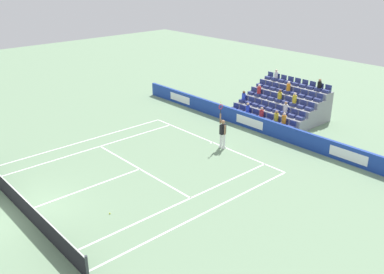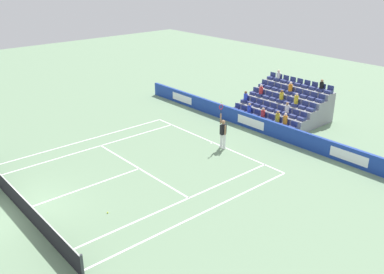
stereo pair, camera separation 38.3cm
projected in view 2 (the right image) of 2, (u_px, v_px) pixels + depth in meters
name	position (u px, v px, depth m)	size (l,w,h in m)	color
ground_plane	(21.00, 211.00, 18.98)	(80.00, 80.00, 0.00)	gray
line_baseline	(213.00, 142.00, 26.19)	(10.97, 0.10, 0.01)	white
line_service	(139.00, 169.00, 22.86)	(8.23, 0.10, 0.01)	white
line_centre_service	(86.00, 188.00, 20.92)	(0.10, 6.40, 0.01)	white
line_singles_sideline_left	(94.00, 148.00, 25.46)	(0.10, 11.89, 0.01)	white
line_singles_sideline_right	(181.00, 201.00, 19.71)	(0.10, 11.89, 0.01)	white
line_doubles_sideline_left	(83.00, 141.00, 26.42)	(0.10, 11.89, 0.01)	white
line_doubles_sideline_right	(201.00, 213.00, 18.75)	(0.10, 11.89, 0.01)	white
line_centre_mark	(212.00, 143.00, 26.13)	(0.10, 0.20, 0.01)	white
sponsor_barrier	(252.00, 122.00, 28.14)	(21.38, 0.22, 1.01)	#193899
tennis_net	(19.00, 201.00, 18.79)	(11.97, 0.10, 1.07)	#33383D
tennis_player	(223.00, 133.00, 25.03)	(0.53, 0.36, 2.85)	white
stadium_stand	(285.00, 106.00, 30.17)	(5.58, 4.75, 2.93)	gray
loose_tennis_ball	(108.00, 213.00, 18.76)	(0.07, 0.07, 0.07)	#D1E533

